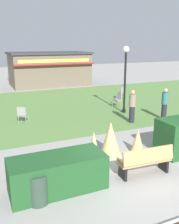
{
  "coord_description": "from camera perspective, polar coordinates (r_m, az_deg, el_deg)",
  "views": [
    {
      "loc": [
        -4.19,
        -5.79,
        3.93
      ],
      "look_at": [
        0.09,
        3.8,
        1.08
      ],
      "focal_mm": 40.37,
      "sensor_mm": 36.0,
      "label": 1
    }
  ],
  "objects": [
    {
      "name": "ornamental_grass_behind_right",
      "position": [
        9.52,
        10.85,
        -6.45
      ],
      "size": [
        0.52,
        0.52,
        0.92
      ],
      "primitive_type": "cone",
      "color": "tan",
      "rests_on": "ground_plane"
    },
    {
      "name": "lawn_patch",
      "position": [
        16.49,
        -8.66,
        1.28
      ],
      "size": [
        36.0,
        12.0,
        0.01
      ],
      "primitive_type": "cube",
      "color": "#5B8442",
      "rests_on": "ground_plane"
    },
    {
      "name": "lamppost_mid",
      "position": [
        14.56,
        8.11,
        9.11
      ],
      "size": [
        0.36,
        0.36,
        3.81
      ],
      "color": "black",
      "rests_on": "ground_plane"
    },
    {
      "name": "ornamental_grass_behind_center",
      "position": [
        9.11,
        4.78,
        -6.09
      ],
      "size": [
        0.77,
        0.77,
        1.26
      ],
      "primitive_type": "cone",
      "color": "tan",
      "rests_on": "ground_plane"
    },
    {
      "name": "park_bench",
      "position": [
        7.99,
        12.54,
        -10.75
      ],
      "size": [
        1.73,
        0.63,
        0.95
      ],
      "color": "tan",
      "rests_on": "ground_plane"
    },
    {
      "name": "person_strolling",
      "position": [
        12.96,
        9.64,
        1.3
      ],
      "size": [
        0.34,
        0.34,
        1.69
      ],
      "rotation": [
        0.0,
        0.0,
        1.79
      ],
      "color": "#23232D",
      "rests_on": "ground_plane"
    },
    {
      "name": "person_standing",
      "position": [
        13.87,
        16.63,
        1.79
      ],
      "size": [
        0.34,
        0.34,
        1.69
      ],
      "rotation": [
        0.0,
        0.0,
        2.22
      ],
      "color": "#23232D",
      "rests_on": "ground_plane"
    },
    {
      "name": "trash_bin",
      "position": [
        6.75,
        -11.6,
        -16.63
      ],
      "size": [
        0.52,
        0.52,
        0.81
      ],
      "primitive_type": "cylinder",
      "color": "#2D4233",
      "rests_on": "ground_plane"
    },
    {
      "name": "ground_plane",
      "position": [
        8.15,
        10.65,
        -13.9
      ],
      "size": [
        80.0,
        80.0,
        0.0
      ],
      "primitive_type": "plane",
      "color": "#999691"
    },
    {
      "name": "cafe_chair_center",
      "position": [
        18.53,
        7.21,
        4.53
      ],
      "size": [
        0.59,
        0.59,
        0.89
      ],
      "color": "gray",
      "rests_on": "ground_plane"
    },
    {
      "name": "cafe_chair_west",
      "position": [
        16.19,
        6.43,
        3.0
      ],
      "size": [
        0.5,
        0.5,
        0.89
      ],
      "color": "gray",
      "rests_on": "ground_plane"
    },
    {
      "name": "hedge_left",
      "position": [
        7.17,
        -7.21,
        -13.6
      ],
      "size": [
        2.63,
        1.1,
        0.98
      ],
      "primitive_type": "cube",
      "color": "#1E4C23",
      "rests_on": "ground_plane"
    },
    {
      "name": "ornamental_grass_behind_left",
      "position": [
        8.46,
        0.97,
        -8.12
      ],
      "size": [
        0.54,
        0.54,
        1.16
      ],
      "primitive_type": "cone",
      "color": "tan",
      "rests_on": "ground_plane"
    },
    {
      "name": "cafe_chair_east",
      "position": [
        13.12,
        -14.97,
        -0.34
      ],
      "size": [
        0.6,
        0.6,
        0.89
      ],
      "color": "gray",
      "rests_on": "ground_plane"
    },
    {
      "name": "food_kiosk",
      "position": [
        25.13,
        -9.16,
        9.69
      ],
      "size": [
        7.49,
        4.96,
        3.15
      ],
      "color": "#6B5B4C",
      "rests_on": "ground_plane"
    }
  ]
}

